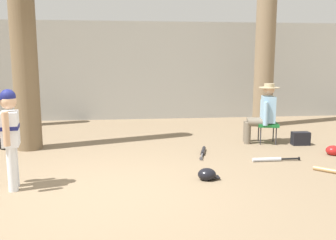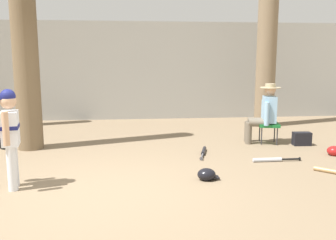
{
  "view_description": "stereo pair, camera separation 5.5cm",
  "coord_description": "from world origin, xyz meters",
  "px_view_note": "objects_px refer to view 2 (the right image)",
  "views": [
    {
      "loc": [
        0.36,
        -4.46,
        1.67
      ],
      "look_at": [
        0.99,
        1.05,
        0.75
      ],
      "focal_mm": 39.1,
      "sensor_mm": 36.0,
      "label": 1
    },
    {
      "loc": [
        0.41,
        -4.47,
        1.67
      ],
      "look_at": [
        0.99,
        1.05,
        0.75
      ],
      "focal_mm": 39.1,
      "sensor_mm": 36.0,
      "label": 2
    }
  ],
  "objects_px": {
    "batting_helmet_red": "(335,151)",
    "bat_wood_tan": "(333,172)",
    "young_ballplayer": "(10,132)",
    "handbag_beside_stool": "(302,139)",
    "folding_stool": "(269,126)",
    "seated_spectator": "(264,112)",
    "bat_black_composite": "(203,152)",
    "bat_aluminum_silver": "(271,160)",
    "batting_helmet_black": "(207,175)",
    "tree_near_player": "(23,9)",
    "tree_behind_spectator": "(268,21)"
  },
  "relations": [
    {
      "from": "batting_helmet_red",
      "to": "bat_black_composite",
      "type": "bearing_deg",
      "value": 171.07
    },
    {
      "from": "tree_near_player",
      "to": "batting_helmet_black",
      "type": "bearing_deg",
      "value": -36.32
    },
    {
      "from": "bat_wood_tan",
      "to": "batting_helmet_red",
      "type": "xyz_separation_m",
      "value": [
        0.61,
        1.0,
        0.04
      ]
    },
    {
      "from": "seated_spectator",
      "to": "folding_stool",
      "type": "bearing_deg",
      "value": -12.47
    },
    {
      "from": "tree_behind_spectator",
      "to": "batting_helmet_red",
      "type": "height_order",
      "value": "tree_behind_spectator"
    },
    {
      "from": "tree_near_player",
      "to": "bat_wood_tan",
      "type": "height_order",
      "value": "tree_near_player"
    },
    {
      "from": "young_ballplayer",
      "to": "bat_black_composite",
      "type": "height_order",
      "value": "young_ballplayer"
    },
    {
      "from": "tree_near_player",
      "to": "tree_behind_spectator",
      "type": "xyz_separation_m",
      "value": [
        5.27,
        1.88,
        0.03
      ]
    },
    {
      "from": "tree_near_player",
      "to": "folding_stool",
      "type": "xyz_separation_m",
      "value": [
        4.64,
        -0.06,
        -2.2
      ]
    },
    {
      "from": "handbag_beside_stool",
      "to": "bat_wood_tan",
      "type": "bearing_deg",
      "value": -101.96
    },
    {
      "from": "bat_aluminum_silver",
      "to": "bat_black_composite",
      "type": "relative_size",
      "value": 1.08
    },
    {
      "from": "bat_wood_tan",
      "to": "handbag_beside_stool",
      "type": "bearing_deg",
      "value": 78.04
    },
    {
      "from": "batting_helmet_black",
      "to": "bat_wood_tan",
      "type": "bearing_deg",
      "value": 2.26
    },
    {
      "from": "handbag_beside_stool",
      "to": "bat_black_composite",
      "type": "relative_size",
      "value": 0.45
    },
    {
      "from": "tree_behind_spectator",
      "to": "folding_stool",
      "type": "xyz_separation_m",
      "value": [
        -0.63,
        -1.93,
        -2.23
      ]
    },
    {
      "from": "bat_aluminum_silver",
      "to": "tree_near_player",
      "type": "bearing_deg",
      "value": 161.99
    },
    {
      "from": "folding_stool",
      "to": "seated_spectator",
      "type": "bearing_deg",
      "value": 167.53
    },
    {
      "from": "tree_near_player",
      "to": "young_ballplayer",
      "type": "relative_size",
      "value": 4.45
    },
    {
      "from": "young_ballplayer",
      "to": "bat_wood_tan",
      "type": "xyz_separation_m",
      "value": [
        4.52,
        0.13,
        -0.71
      ]
    },
    {
      "from": "batting_helmet_black",
      "to": "folding_stool",
      "type": "bearing_deg",
      "value": 51.01
    },
    {
      "from": "bat_black_composite",
      "to": "tree_near_player",
      "type": "bearing_deg",
      "value": 167.17
    },
    {
      "from": "tree_near_player",
      "to": "bat_wood_tan",
      "type": "xyz_separation_m",
      "value": [
        4.86,
        -2.08,
        -2.53
      ]
    },
    {
      "from": "batting_helmet_red",
      "to": "bat_wood_tan",
      "type": "bearing_deg",
      "value": -121.23
    },
    {
      "from": "bat_wood_tan",
      "to": "bat_black_composite",
      "type": "bearing_deg",
      "value": 140.91
    },
    {
      "from": "tree_behind_spectator",
      "to": "bat_black_composite",
      "type": "xyz_separation_m",
      "value": [
        -2.09,
        -2.6,
        -2.56
      ]
    },
    {
      "from": "folding_stool",
      "to": "batting_helmet_red",
      "type": "height_order",
      "value": "folding_stool"
    },
    {
      "from": "seated_spectator",
      "to": "bat_aluminum_silver",
      "type": "bearing_deg",
      "value": -104.95
    },
    {
      "from": "seated_spectator",
      "to": "batting_helmet_black",
      "type": "height_order",
      "value": "seated_spectator"
    },
    {
      "from": "bat_black_composite",
      "to": "batting_helmet_black",
      "type": "height_order",
      "value": "batting_helmet_black"
    },
    {
      "from": "bat_black_composite",
      "to": "bat_wood_tan",
      "type": "bearing_deg",
      "value": -39.09
    },
    {
      "from": "bat_black_composite",
      "to": "batting_helmet_black",
      "type": "xyz_separation_m",
      "value": [
        -0.25,
        -1.44,
        0.04
      ]
    },
    {
      "from": "bat_black_composite",
      "to": "batting_helmet_red",
      "type": "height_order",
      "value": "batting_helmet_red"
    },
    {
      "from": "seated_spectator",
      "to": "tree_behind_spectator",
      "type": "bearing_deg",
      "value": 69.23
    },
    {
      "from": "tree_near_player",
      "to": "young_ballplayer",
      "type": "height_order",
      "value": "tree_near_player"
    },
    {
      "from": "bat_black_composite",
      "to": "batting_helmet_red",
      "type": "xyz_separation_m",
      "value": [
        2.28,
        -0.36,
        0.04
      ]
    },
    {
      "from": "folding_stool",
      "to": "batting_helmet_black",
      "type": "xyz_separation_m",
      "value": [
        -1.7,
        -2.1,
        -0.29
      ]
    },
    {
      "from": "tree_near_player",
      "to": "seated_spectator",
      "type": "relative_size",
      "value": 4.84
    },
    {
      "from": "tree_behind_spectator",
      "to": "folding_stool",
      "type": "bearing_deg",
      "value": -108.02
    },
    {
      "from": "tree_behind_spectator",
      "to": "bat_black_composite",
      "type": "distance_m",
      "value": 4.21
    },
    {
      "from": "seated_spectator",
      "to": "batting_helmet_red",
      "type": "xyz_separation_m",
      "value": [
        0.92,
        -1.05,
        -0.56
      ]
    },
    {
      "from": "bat_black_composite",
      "to": "bat_aluminum_silver",
      "type": "bearing_deg",
      "value": -32.36
    },
    {
      "from": "handbag_beside_stool",
      "to": "bat_wood_tan",
      "type": "relative_size",
      "value": 0.61
    },
    {
      "from": "tree_near_player",
      "to": "bat_aluminum_silver",
      "type": "height_order",
      "value": "tree_near_player"
    },
    {
      "from": "tree_near_player",
      "to": "seated_spectator",
      "type": "distance_m",
      "value": 4.94
    },
    {
      "from": "seated_spectator",
      "to": "batting_helmet_red",
      "type": "bearing_deg",
      "value": -48.72
    },
    {
      "from": "seated_spectator",
      "to": "handbag_beside_stool",
      "type": "relative_size",
      "value": 3.53
    },
    {
      "from": "young_ballplayer",
      "to": "handbag_beside_stool",
      "type": "xyz_separation_m",
      "value": [
        4.9,
        1.92,
        -0.61
      ]
    },
    {
      "from": "tree_behind_spectator",
      "to": "batting_helmet_red",
      "type": "distance_m",
      "value": 3.89
    },
    {
      "from": "folding_stool",
      "to": "bat_aluminum_silver",
      "type": "relative_size",
      "value": 0.59
    },
    {
      "from": "folding_stool",
      "to": "bat_black_composite",
      "type": "bearing_deg",
      "value": -155.35
    }
  ]
}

